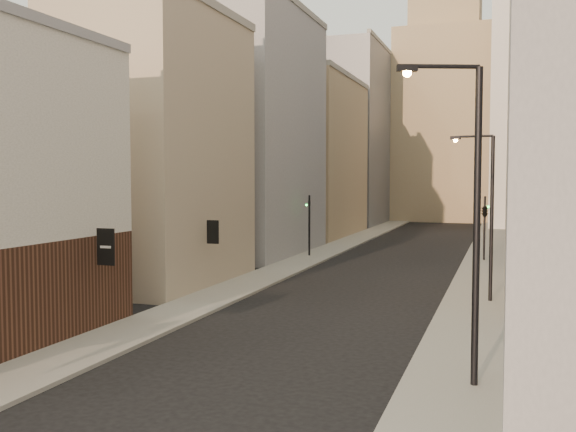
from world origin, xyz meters
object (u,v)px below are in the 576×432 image
object	(u,v)px
streetlamp_near	(469,206)
traffic_light_right	(485,210)
white_tower	(525,80)
traffic_light_left	(309,213)
streetlamp_mid	(487,208)
clock_tower	(445,103)

from	to	relation	value
streetlamp_near	traffic_light_right	world-z (taller)	streetlamp_near
white_tower	traffic_light_left	distance (m)	43.30
streetlamp_mid	traffic_light_left	xyz separation A→B (m)	(-14.01, 15.20, -1.29)
streetlamp_near	traffic_light_right	bearing A→B (deg)	69.18
traffic_light_right	streetlamp_mid	bearing A→B (deg)	84.34
streetlamp_near	traffic_light_right	distance (m)	30.96
streetlamp_mid	traffic_light_left	bearing A→B (deg)	143.28
white_tower	traffic_light_right	distance (m)	38.47
streetlamp_near	traffic_light_left	bearing A→B (deg)	93.61
streetlamp_mid	traffic_light_right	bearing A→B (deg)	102.67
clock_tower	traffic_light_left	xyz separation A→B (m)	(-5.91, -50.93, -14.04)
streetlamp_near	streetlamp_mid	world-z (taller)	streetlamp_near
clock_tower	white_tower	bearing A→B (deg)	-51.84
clock_tower	streetlamp_mid	size ratio (longest dim) A/B	5.25
streetlamp_near	traffic_light_right	xyz separation A→B (m)	(-0.43, 30.92, -1.61)
streetlamp_mid	traffic_light_left	distance (m)	20.71
clock_tower	traffic_light_right	world-z (taller)	clock_tower
white_tower	clock_tower	bearing A→B (deg)	128.16
traffic_light_left	traffic_light_right	xyz separation A→B (m)	(13.41, 1.55, 0.34)
streetlamp_mid	traffic_light_right	xyz separation A→B (m)	(-0.60, 16.75, -0.95)
streetlamp_near	clock_tower	bearing A→B (deg)	74.02
clock_tower	streetlamp_near	bearing A→B (deg)	-84.36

